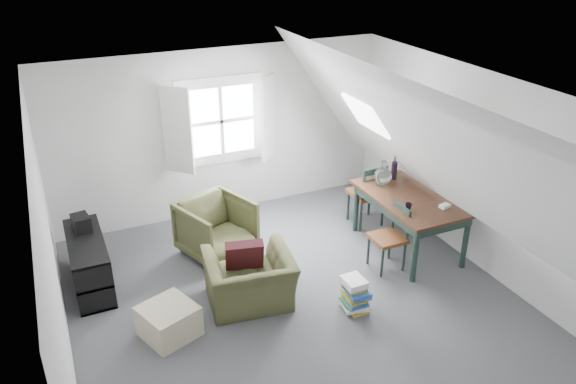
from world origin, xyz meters
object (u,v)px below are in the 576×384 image
dining_chair_near (390,236)px  dining_chair_far (368,193)px  magazine_stack (355,295)px  dining_table (410,203)px  armchair_far (218,253)px  armchair_near (250,303)px  ottoman (169,321)px  media_shelf (90,266)px

dining_chair_near → dining_chair_far: bearing=150.3°
dining_chair_far → magazine_stack: 2.10m
dining_chair_far → dining_chair_near: (-0.35, -1.10, -0.05)m
dining_chair_far → dining_table: bearing=101.9°
armchair_far → dining_table: 2.66m
dining_chair_near → armchair_far: bearing=-134.7°
armchair_far → dining_table: size_ratio=0.54×
dining_table → dining_chair_near: 0.62m
armchair_near → dining_chair_far: 2.56m
armchair_far → magazine_stack: bearing=-80.2°
armchair_far → dining_chair_far: bearing=-23.4°
armchair_far → dining_chair_far: size_ratio=0.89×
magazine_stack → armchair_near: bearing=150.0°
ottoman → media_shelf: media_shelf is taller
dining_chair_near → magazine_stack: 1.07m
armchair_near → armchair_far: armchair_far is taller
dining_chair_near → magazine_stack: (-0.85, -0.60, -0.24)m
dining_table → magazine_stack: dining_table is taller
ottoman → media_shelf: bearing=117.1°
dining_chair_far → media_shelf: 3.91m
dining_chair_far → dining_chair_near: size_ratio=1.12×
magazine_stack → dining_table: bearing=33.8°
dining_table → media_shelf: bearing=166.7°
dining_chair_far → armchair_far: bearing=-1.2°
dining_table → magazine_stack: 1.68m
armchair_far → dining_chair_near: dining_chair_near is taller
magazine_stack → media_shelf: bearing=147.5°
armchair_near → armchair_far: size_ratio=1.15×
dining_chair_near → media_shelf: dining_chair_near is taller
ottoman → magazine_stack: magazine_stack is taller
armchair_near → ottoman: (-0.99, -0.16, 0.18)m
armchair_near → ottoman: bearing=16.9°
armchair_near → magazine_stack: bearing=157.8°
armchair_far → ottoman: size_ratio=1.60×
dining_chair_far → dining_chair_near: bearing=74.3°
dining_table → magazine_stack: size_ratio=3.85×
ottoman → magazine_stack: size_ratio=1.30×
armchair_far → media_shelf: media_shelf is taller
ottoman → dining_table: size_ratio=0.34×
dining_chair_far → media_shelf: (-3.90, 0.02, -0.21)m
media_shelf → dining_chair_near: bearing=-21.7°
dining_table → media_shelf: dining_table is taller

